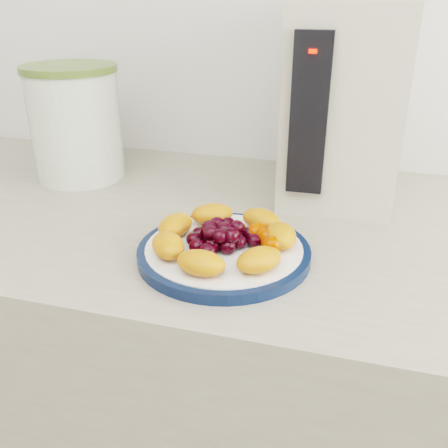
# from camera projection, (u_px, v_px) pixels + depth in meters

# --- Properties ---
(counter) EXTENTS (3.50, 0.60, 0.90)m
(counter) POSITION_uv_depth(u_px,v_px,m) (212.00, 418.00, 1.00)
(counter) COLOR gray
(counter) RESTS_ON floor
(cabinet_face) EXTENTS (3.48, 0.58, 0.84)m
(cabinet_face) POSITION_uv_depth(u_px,v_px,m) (213.00, 429.00, 1.01)
(cabinet_face) COLOR #8B6444
(cabinet_face) RESTS_ON floor
(plate_rim) EXTENTS (0.23, 0.23, 0.01)m
(plate_rim) POSITION_uv_depth(u_px,v_px,m) (224.00, 253.00, 0.67)
(plate_rim) COLOR #0C1C3C
(plate_rim) RESTS_ON counter
(plate_face) EXTENTS (0.21, 0.21, 0.02)m
(plate_face) POSITION_uv_depth(u_px,v_px,m) (224.00, 252.00, 0.67)
(plate_face) COLOR white
(plate_face) RESTS_ON counter
(canister) EXTENTS (0.21, 0.21, 0.20)m
(canister) POSITION_uv_depth(u_px,v_px,m) (76.00, 126.00, 0.93)
(canister) COLOR #44641F
(canister) RESTS_ON counter
(canister_lid) EXTENTS (0.22, 0.22, 0.01)m
(canister_lid) POSITION_uv_depth(u_px,v_px,m) (69.00, 68.00, 0.88)
(canister_lid) COLOR #54692E
(canister_lid) RESTS_ON canister
(appliance_body) EXTENTS (0.19, 0.26, 0.32)m
(appliance_body) POSITION_uv_depth(u_px,v_px,m) (344.00, 103.00, 0.83)
(appliance_body) COLOR beige
(appliance_body) RESTS_ON counter
(appliance_panel) EXTENTS (0.05, 0.02, 0.23)m
(appliance_panel) POSITION_uv_depth(u_px,v_px,m) (309.00, 116.00, 0.72)
(appliance_panel) COLOR black
(appliance_panel) RESTS_ON appliance_body
(appliance_led) EXTENTS (0.01, 0.01, 0.01)m
(appliance_led) POSITION_uv_depth(u_px,v_px,m) (313.00, 51.00, 0.68)
(appliance_led) COLOR #FF0C05
(appliance_led) RESTS_ON appliance_panel
(fruit_plate) EXTENTS (0.20, 0.20, 0.04)m
(fruit_plate) POSITION_uv_depth(u_px,v_px,m) (226.00, 236.00, 0.66)
(fruit_plate) COLOR #D06016
(fruit_plate) RESTS_ON plate_face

